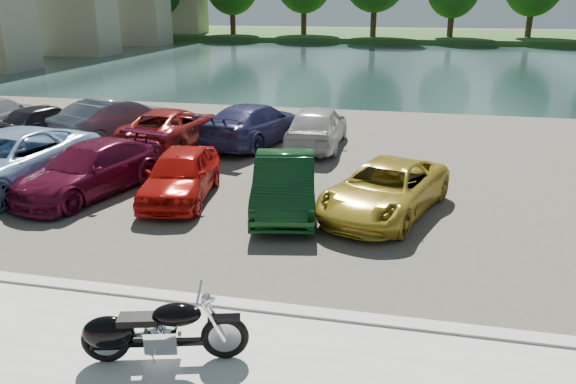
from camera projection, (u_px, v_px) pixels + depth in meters
The scene contains 15 objects.
kerb at pixel (273, 310), 9.24m from camera, with size 60.00×0.30×0.14m, color #AFAEA5.
parking_lot at pixel (342, 164), 17.56m from camera, with size 60.00×18.00×0.04m, color #433E36.
river at pixel (387, 64), 44.34m from camera, with size 120.00×40.00×0.00m, color #192D2D.
far_bank at pixel (400, 36), 73.79m from camera, with size 120.00×24.00×0.60m, color #204418.
motorcycle at pixel (149, 331), 7.78m from camera, with size 2.28×0.96×1.05m.
car_2 at pixel (7, 161), 15.02m from camera, with size 2.55×5.54×1.54m, color #9CC2E3.
car_3 at pixel (90, 169), 14.70m from camera, with size 1.84×4.53×1.32m, color #570C25.
car_4 at pixel (181, 174), 14.32m from camera, with size 1.53×3.80×1.29m, color #B3100B.
car_5 at pixel (285, 184), 13.52m from camera, with size 1.42×4.07×1.34m, color #0E3515.
car_6 at pixel (385, 189), 13.31m from camera, with size 2.03×4.41×1.22m, color gold.
car_8 at pixel (46, 121), 20.52m from camera, with size 1.54×3.84×1.31m, color black.
car_9 at pixel (116, 119), 20.24m from camera, with size 1.61×4.63×1.53m, color slate.
car_10 at pixel (172, 127), 19.57m from camera, with size 2.18×4.73×1.31m, color maroon.
car_11 at pixel (254, 124), 19.72m from camera, with size 2.02×4.96×1.44m, color navy.
car_12 at pixel (317, 126), 19.29m from camera, with size 1.75×4.36×1.48m, color beige.
Camera 1 is at (1.97, -5.85, 4.94)m, focal length 35.00 mm.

